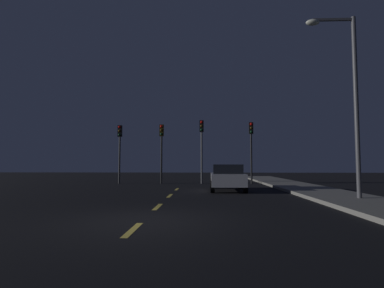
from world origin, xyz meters
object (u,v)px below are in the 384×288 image
at_px(traffic_signal_center_right, 202,139).
at_px(car_stopped_ahead, 227,177).
at_px(traffic_signal_center_left, 162,142).
at_px(street_lamp_right, 348,89).
at_px(traffic_signal_far_left, 120,142).
at_px(traffic_signal_far_right, 251,140).

relative_size(traffic_signal_center_right, car_stopped_ahead, 1.23).
relative_size(traffic_signal_center_left, car_stopped_ahead, 1.15).
bearing_deg(traffic_signal_center_right, car_stopped_ahead, -76.50).
bearing_deg(street_lamp_right, traffic_signal_far_left, 138.18).
bearing_deg(car_stopped_ahead, traffic_signal_center_right, 103.50).
distance_m(traffic_signal_center_right, car_stopped_ahead, 6.93).
distance_m(traffic_signal_far_left, traffic_signal_center_left, 3.28).
distance_m(traffic_signal_far_left, car_stopped_ahead, 10.33).
xyz_separation_m(traffic_signal_far_left, traffic_signal_far_right, (10.19, 0.00, 0.12)).
distance_m(traffic_signal_center_left, traffic_signal_center_right, 3.11).
relative_size(traffic_signal_center_left, traffic_signal_center_right, 0.94).
xyz_separation_m(traffic_signal_far_left, street_lamp_right, (12.45, -11.14, 1.34)).
bearing_deg(traffic_signal_center_right, traffic_signal_center_left, -179.99).
height_order(car_stopped_ahead, street_lamp_right, street_lamp_right).
xyz_separation_m(traffic_signal_center_left, traffic_signal_far_right, (6.91, 0.00, 0.09)).
xyz_separation_m(traffic_signal_center_right, traffic_signal_far_right, (3.80, -0.00, -0.11)).
bearing_deg(traffic_signal_far_right, traffic_signal_center_right, 179.99).
height_order(traffic_signal_center_left, traffic_signal_center_right, traffic_signal_center_right).
bearing_deg(traffic_signal_center_left, traffic_signal_far_left, -180.00).
distance_m(traffic_signal_center_left, car_stopped_ahead, 8.12).
bearing_deg(traffic_signal_far_right, street_lamp_right, -78.52).
xyz_separation_m(traffic_signal_far_left, car_stopped_ahead, (7.88, -6.22, -2.44)).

